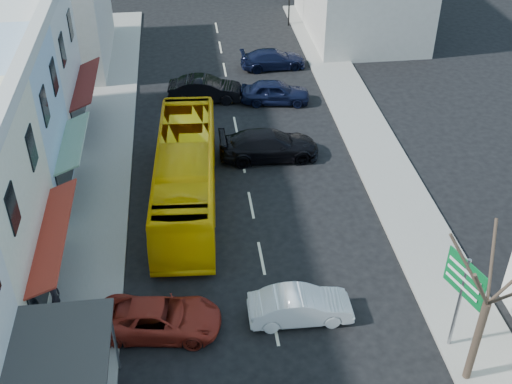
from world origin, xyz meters
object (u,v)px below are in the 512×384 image
Objects in this scene: bus at (186,176)px; direction_sign at (458,305)px; car_white at (300,306)px; pedestrian_left at (55,296)px; car_red at (159,317)px; street_tree at (487,304)px.

direction_sign is (9.51, -10.54, 0.63)m from bus.
car_white is 2.59× the size of pedestrian_left.
pedestrian_left is (-4.05, 1.35, 0.30)m from car_red.
bus is 9.45m from car_white.
pedestrian_left reaches higher than car_red.
car_red is at bearing 89.98° from car_white.
pedestrian_left is at bearing -123.71° from bus.
pedestrian_left is at bearing 161.36° from street_tree.
pedestrian_left is at bearing 79.44° from car_red.
car_white is at bearing -60.08° from bus.
pedestrian_left is 15.35m from direction_sign.
bus reaches higher than car_white.
car_white is 9.66m from pedestrian_left.
direction_sign is (14.90, -3.50, 1.18)m from pedestrian_left.
car_red is 1.06× the size of direction_sign.
bus is 1.53× the size of street_tree.
car_white is 5.93m from direction_sign.
direction_sign reaches higher than bus.
car_white is at bearing -80.51° from pedestrian_left.
bus reaches higher than car_red.
street_tree is (10.91, -3.70, 3.09)m from car_red.
car_white is at bearing 146.04° from street_tree.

